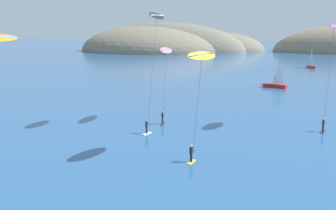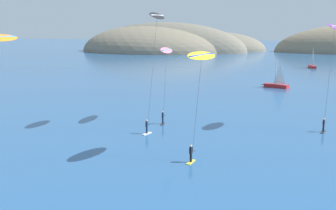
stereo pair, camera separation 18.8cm
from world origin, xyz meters
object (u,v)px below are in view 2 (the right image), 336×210
kitesurfer_pink (166,57)px  kitesurfer_black (156,27)px  kitesurfer_yellow (201,63)px  kitesurfer_purple (334,35)px  sailboat_far (312,66)px  sailboat_near (275,84)px

kitesurfer_pink → kitesurfer_black: 5.22m
kitesurfer_black → kitesurfer_yellow: bearing=-55.4°
kitesurfer_purple → kitesurfer_black: (-20.52, -4.44, 0.98)m
sailboat_far → kitesurfer_yellow: size_ratio=0.58×
kitesurfer_purple → kitesurfer_pink: size_ratio=1.31×
kitesurfer_pink → kitesurfer_black: (-0.32, -3.53, 3.83)m
sailboat_near → sailboat_far: same height
sailboat_near → sailboat_far: 43.04m
sailboat_near → kitesurfer_pink: size_ratio=0.59×
kitesurfer_black → kitesurfer_yellow: (7.29, -10.58, -3.23)m
kitesurfer_purple → kitesurfer_pink: (-20.20, -0.91, -2.85)m
sailboat_near → kitesurfer_yellow: bearing=-98.2°
kitesurfer_yellow → kitesurfer_pink: bearing=116.3°
kitesurfer_purple → kitesurfer_yellow: (-13.23, -15.02, -2.25)m
sailboat_far → kitesurfer_pink: (-24.22, -75.69, 7.86)m
sailboat_far → kitesurfer_pink: 79.86m
kitesurfer_black → kitesurfer_yellow: size_ratio=1.38×
kitesurfer_pink → kitesurfer_yellow: 15.75m
kitesurfer_pink → kitesurfer_black: kitesurfer_black is taller
sailboat_far → kitesurfer_yellow: (-17.25, -89.80, 8.45)m
kitesurfer_purple → kitesurfer_yellow: size_ratio=1.25×
kitesurfer_pink → kitesurfer_purple: bearing=2.6°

